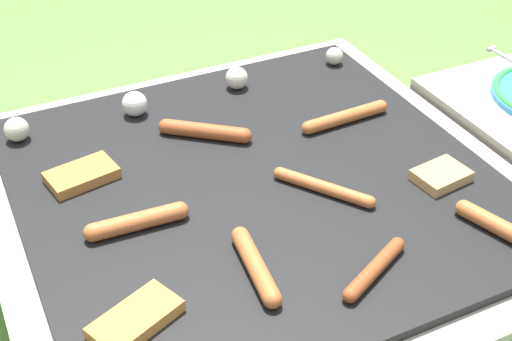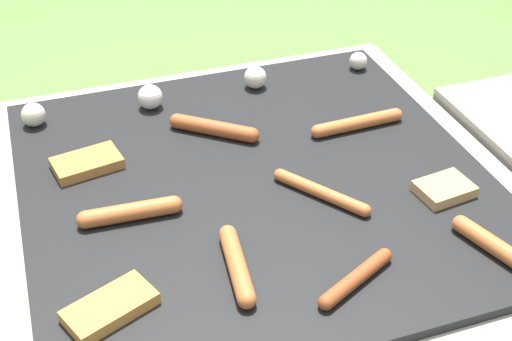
{
  "view_description": "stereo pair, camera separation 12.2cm",
  "coord_description": "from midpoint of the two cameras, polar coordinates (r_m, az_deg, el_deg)",
  "views": [
    {
      "loc": [
        -0.44,
        -0.92,
        1.15
      ],
      "look_at": [
        0.0,
        0.0,
        0.4
      ],
      "focal_mm": 50.0,
      "sensor_mm": 36.0,
      "label": 1
    },
    {
      "loc": [
        -0.33,
        -0.97,
        1.15
      ],
      "look_at": [
        0.0,
        0.0,
        0.4
      ],
      "focal_mm": 50.0,
      "sensor_mm": 36.0,
      "label": 2
    }
  ],
  "objects": [
    {
      "name": "bread_slice_left",
      "position": [
        1.3,
        12.0,
        -0.5
      ],
      "size": [
        0.1,
        0.08,
        0.02
      ],
      "color": "tan",
      "rests_on": "grill"
    },
    {
      "name": "bread_slice_center",
      "position": [
        1.32,
        -16.37,
        -0.45
      ],
      "size": [
        0.13,
        0.09,
        0.02
      ],
      "color": "#B27033",
      "rests_on": "grill"
    },
    {
      "name": "mushroom_row",
      "position": [
        1.5,
        -9.33,
        5.95
      ],
      "size": [
        0.76,
        0.06,
        0.05
      ],
      "color": "beige",
      "rests_on": "grill"
    },
    {
      "name": "sausage_back_left",
      "position": [
        1.09,
        6.29,
        -7.97
      ],
      "size": [
        0.15,
        0.08,
        0.02
      ],
      "color": "#93421E",
      "rests_on": "grill"
    },
    {
      "name": "sausage_front_center",
      "position": [
        1.24,
        2.62,
        -1.45
      ],
      "size": [
        0.12,
        0.16,
        0.02
      ],
      "color": "#B7602D",
      "rests_on": "grill"
    },
    {
      "name": "grill",
      "position": [
        1.4,
        -2.52,
        -7.2
      ],
      "size": [
        0.93,
        0.93,
        0.38
      ],
      "color": "#A89E8C",
      "rests_on": "ground_plane"
    },
    {
      "name": "sausage_back_center",
      "position": [
        1.08,
        -3.3,
        -7.75
      ],
      "size": [
        0.04,
        0.17,
        0.03
      ],
      "color": "#B7602D",
      "rests_on": "grill"
    },
    {
      "name": "ground_plane",
      "position": [
        1.54,
        -2.33,
        -12.38
      ],
      "size": [
        14.0,
        14.0,
        0.0
      ],
      "primitive_type": "plane",
      "color": "#567F38"
    },
    {
      "name": "bread_slice_right",
      "position": [
        1.04,
        -13.02,
        -11.68
      ],
      "size": [
        0.14,
        0.11,
        0.02
      ],
      "color": "#D18438",
      "rests_on": "grill"
    },
    {
      "name": "sausage_mid_right",
      "position": [
        1.39,
        -6.64,
        3.08
      ],
      "size": [
        0.15,
        0.13,
        0.03
      ],
      "color": "#A34C23",
      "rests_on": "grill"
    },
    {
      "name": "sausage_mid_left",
      "position": [
        1.2,
        16.34,
        -4.56
      ],
      "size": [
        0.07,
        0.16,
        0.03
      ],
      "color": "#B7602D",
      "rests_on": "grill"
    },
    {
      "name": "sausage_front_left",
      "position": [
        1.19,
        -12.44,
        -4.11
      ],
      "size": [
        0.18,
        0.04,
        0.03
      ],
      "color": "#B7602D",
      "rests_on": "grill"
    },
    {
      "name": "sausage_back_right",
      "position": [
        1.43,
        4.74,
        4.22
      ],
      "size": [
        0.2,
        0.03,
        0.03
      ],
      "color": "#B7602D",
      "rests_on": "grill"
    }
  ]
}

